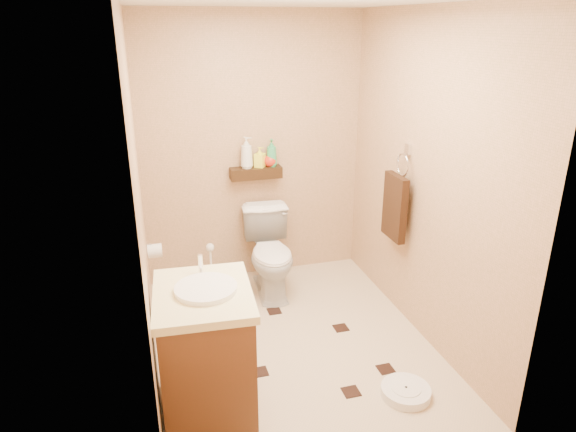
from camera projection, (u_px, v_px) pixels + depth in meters
name	position (u px, v px, depth m)	size (l,w,h in m)	color
ground	(293.00, 343.00, 3.90)	(2.50, 2.50, 0.00)	#C5AF90
wall_back	(254.00, 151.00, 4.60)	(2.00, 0.04, 2.40)	tan
wall_front	(371.00, 274.00, 2.35)	(2.00, 0.04, 2.40)	tan
wall_left	(140.00, 206.00, 3.22)	(0.04, 2.50, 2.40)	tan
wall_right	(425.00, 181.00, 3.73)	(0.04, 2.50, 2.40)	tan
ceiling	(294.00, 1.00, 3.05)	(2.00, 2.50, 0.02)	silver
wall_shelf	(256.00, 173.00, 4.59)	(0.46, 0.14, 0.10)	#331D0D
floor_accents	(301.00, 345.00, 3.86)	(1.20, 1.27, 0.01)	black
toilet	(271.00, 253.00, 4.53)	(0.41, 0.73, 0.74)	white
vanity	(206.00, 350.00, 3.09)	(0.61, 0.72, 0.96)	brown
bathroom_scale	(406.00, 391.00, 3.34)	(0.42, 0.42, 0.07)	white
toilet_brush	(212.00, 273.00, 4.62)	(0.10, 0.10, 0.45)	#175D52
towel_ring	(395.00, 204.00, 4.02)	(0.12, 0.30, 0.76)	silver
toilet_paper	(155.00, 251.00, 4.03)	(0.12, 0.11, 0.12)	white
bottle_a	(247.00, 153.00, 4.50)	(0.11, 0.11, 0.28)	silver
bottle_b	(260.00, 157.00, 4.55)	(0.08, 0.08, 0.18)	#FBFF35
bottle_c	(270.00, 158.00, 4.58)	(0.11, 0.11, 0.15)	red
bottle_d	(272.00, 153.00, 4.57)	(0.10, 0.10, 0.25)	#359F60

